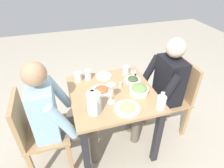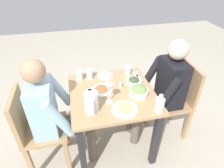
# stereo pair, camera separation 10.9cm
# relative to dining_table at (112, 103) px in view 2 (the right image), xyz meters

# --- Properties ---
(ground_plane) EXTENTS (8.00, 8.00, 0.00)m
(ground_plane) POSITION_rel_dining_table_xyz_m (0.00, 0.00, -0.58)
(ground_plane) COLOR #B7AD99
(dining_table) EXTENTS (0.81, 0.81, 0.72)m
(dining_table) POSITION_rel_dining_table_xyz_m (0.00, 0.00, 0.00)
(dining_table) COLOR tan
(dining_table) RESTS_ON ground_plane
(chair_near) EXTENTS (0.40, 0.40, 0.89)m
(chair_near) POSITION_rel_dining_table_xyz_m (0.09, -0.75, -0.08)
(chair_near) COLOR tan
(chair_near) RESTS_ON ground_plane
(chair_far) EXTENTS (0.40, 0.40, 0.89)m
(chair_far) POSITION_rel_dining_table_xyz_m (-0.02, 0.75, -0.08)
(chair_far) COLOR tan
(chair_far) RESTS_ON ground_plane
(diner_near) EXTENTS (0.48, 0.53, 1.18)m
(diner_near) POSITION_rel_dining_table_xyz_m (0.09, -0.54, 0.07)
(diner_near) COLOR #9EC6E0
(diner_near) RESTS_ON ground_plane
(diner_far) EXTENTS (0.48, 0.53, 1.18)m
(diner_far) POSITION_rel_dining_table_xyz_m (-0.02, 0.54, 0.07)
(diner_far) COLOR black
(diner_far) RESTS_ON ground_plane
(water_pitcher) EXTENTS (0.16, 0.12, 0.19)m
(water_pitcher) POSITION_rel_dining_table_xyz_m (0.22, -0.23, 0.23)
(water_pitcher) COLOR silver
(water_pitcher) RESTS_ON dining_table
(salad_bowl) EXTENTS (0.18, 0.18, 0.09)m
(salad_bowl) POSITION_rel_dining_table_xyz_m (0.09, 0.24, 0.18)
(salad_bowl) COLOR white
(salad_bowl) RESTS_ON dining_table
(plate_yoghurt) EXTENTS (0.17, 0.17, 0.04)m
(plate_yoghurt) POSITION_rel_dining_table_xyz_m (-0.29, -0.01, 0.15)
(plate_yoghurt) COLOR white
(plate_yoghurt) RESTS_ON dining_table
(plate_fries) EXTENTS (0.23, 0.23, 0.05)m
(plate_fries) POSITION_rel_dining_table_xyz_m (0.27, 0.05, 0.15)
(plate_fries) COLOR white
(plate_fries) RESTS_ON dining_table
(plate_rice_curry) EXTENTS (0.21, 0.21, 0.05)m
(plate_rice_curry) POSITION_rel_dining_table_xyz_m (-0.04, -0.10, 0.15)
(plate_rice_curry) COLOR white
(plate_rice_curry) RESTS_ON dining_table
(plate_dolmas) EXTENTS (0.18, 0.18, 0.05)m
(plate_dolmas) POSITION_rel_dining_table_xyz_m (-0.13, 0.26, 0.15)
(plate_dolmas) COLOR white
(plate_dolmas) RESTS_ON dining_table
(water_glass_near_left) EXTENTS (0.07, 0.07, 0.09)m
(water_glass_near_left) POSITION_rel_dining_table_xyz_m (-0.29, 0.24, 0.18)
(water_glass_near_left) COLOR silver
(water_glass_near_left) RESTS_ON dining_table
(water_glass_far_left) EXTENTS (0.07, 0.07, 0.10)m
(water_glass_far_left) POSITION_rel_dining_table_xyz_m (-0.30, -0.28, 0.18)
(water_glass_far_left) COLOR silver
(water_glass_far_left) RESTS_ON dining_table
(water_glass_by_pitcher) EXTENTS (0.07, 0.07, 0.10)m
(water_glass_by_pitcher) POSITION_rel_dining_table_xyz_m (-0.30, -0.18, 0.19)
(water_glass_by_pitcher) COLOR silver
(water_glass_by_pitcher) RESTS_ON dining_table
(wine_glass) EXTENTS (0.08, 0.08, 0.20)m
(wine_glass) POSITION_rel_dining_table_xyz_m (0.14, -0.06, 0.28)
(wine_glass) COLOR silver
(wine_glass) RESTS_ON dining_table
(oil_carafe) EXTENTS (0.08, 0.08, 0.16)m
(oil_carafe) POSITION_rel_dining_table_xyz_m (0.33, 0.33, 0.19)
(oil_carafe) COLOR silver
(oil_carafe) RESTS_ON dining_table
(salt_shaker) EXTENTS (0.03, 0.03, 0.05)m
(salt_shaker) POSITION_rel_dining_table_xyz_m (-0.06, 0.10, 0.16)
(salt_shaker) COLOR white
(salt_shaker) RESTS_ON dining_table
(fork_near) EXTENTS (0.17, 0.06, 0.01)m
(fork_near) POSITION_rel_dining_table_xyz_m (-0.26, 0.32, 0.14)
(fork_near) COLOR silver
(fork_near) RESTS_ON dining_table
(knife_near) EXTENTS (0.18, 0.07, 0.01)m
(knife_near) POSITION_rel_dining_table_xyz_m (-0.23, 0.33, 0.14)
(knife_near) COLOR silver
(knife_near) RESTS_ON dining_table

